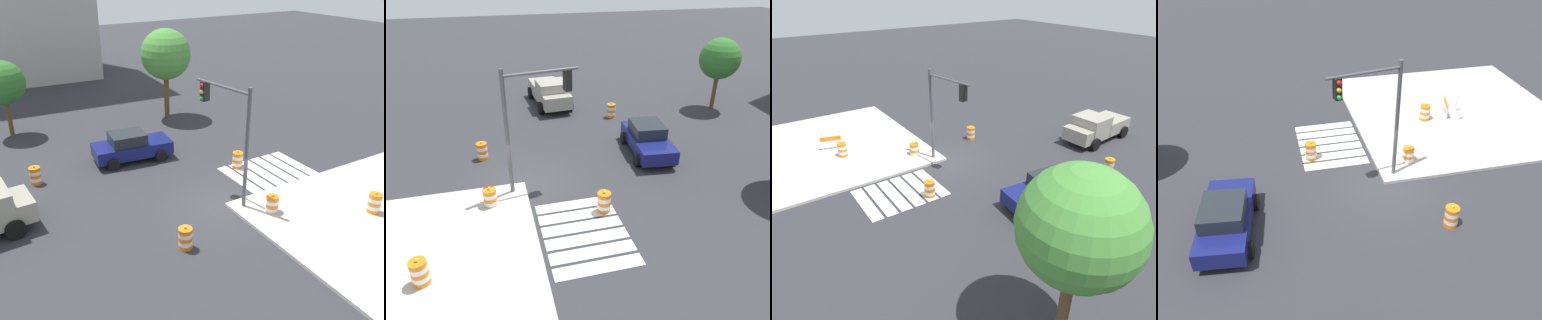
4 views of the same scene
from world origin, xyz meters
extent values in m
plane|color=#2D2D33|center=(0.00, 0.00, 0.00)|extent=(120.00, 120.00, 0.00)
cube|color=silver|center=(2.12, 1.80, 0.01)|extent=(0.60, 3.20, 0.02)
cube|color=silver|center=(2.88, 1.80, 0.01)|extent=(0.60, 3.20, 0.02)
cube|color=silver|center=(3.62, 1.80, 0.01)|extent=(0.60, 3.20, 0.02)
cube|color=silver|center=(4.38, 1.80, 0.01)|extent=(0.60, 3.20, 0.02)
cube|color=silver|center=(5.12, 1.80, 0.01)|extent=(0.60, 3.20, 0.02)
cube|color=silver|center=(5.88, 1.80, 0.01)|extent=(0.60, 3.20, 0.02)
cube|color=navy|center=(-1.60, 6.86, 0.68)|extent=(4.47, 2.28, 0.70)
cube|color=#1E2328|center=(-1.85, 6.88, 1.33)|extent=(2.06, 1.79, 0.60)
cylinder|color=black|center=(-0.16, 7.66, 0.33)|extent=(0.68, 0.31, 0.66)
cylinder|color=black|center=(-0.36, 5.77, 0.33)|extent=(0.68, 0.31, 0.66)
cylinder|color=black|center=(-2.84, 7.95, 0.33)|extent=(0.68, 0.31, 0.66)
cylinder|color=black|center=(-3.04, 6.06, 0.33)|extent=(0.68, 0.31, 0.66)
cube|color=gray|center=(-11.68, 3.07, 0.87)|extent=(2.63, 2.16, 0.90)
cube|color=gray|center=(-9.58, 3.20, 1.17)|extent=(2.03, 2.12, 1.50)
cube|color=gray|center=(-8.49, 3.28, 0.87)|extent=(1.52, 1.99, 0.90)
cylinder|color=black|center=(-8.85, 4.28, 0.42)|extent=(0.86, 0.35, 0.84)
cylinder|color=black|center=(-8.72, 2.24, 0.42)|extent=(0.86, 0.35, 0.84)
cylinder|color=black|center=(-12.24, 4.05, 0.42)|extent=(0.86, 0.35, 0.84)
cylinder|color=black|center=(-12.11, 2.02, 0.42)|extent=(0.86, 0.35, 0.84)
cylinder|color=orange|center=(2.85, 2.95, 0.09)|extent=(0.56, 0.56, 0.18)
cylinder|color=white|center=(2.85, 2.95, 0.27)|extent=(0.56, 0.56, 0.18)
cylinder|color=orange|center=(2.85, 2.95, 0.45)|extent=(0.56, 0.56, 0.18)
cylinder|color=white|center=(2.85, 2.95, 0.63)|extent=(0.56, 0.56, 0.18)
cylinder|color=orange|center=(2.85, 2.95, 0.81)|extent=(0.56, 0.56, 0.18)
sphere|color=yellow|center=(2.85, 2.95, 0.96)|extent=(0.12, 0.12, 0.12)
cylinder|color=orange|center=(-3.13, -1.80, 0.09)|extent=(0.56, 0.56, 0.18)
cylinder|color=white|center=(-3.13, -1.80, 0.27)|extent=(0.56, 0.56, 0.18)
cylinder|color=orange|center=(-3.13, -1.80, 0.45)|extent=(0.56, 0.56, 0.18)
cylinder|color=white|center=(-3.13, -1.80, 0.63)|extent=(0.56, 0.56, 0.18)
cylinder|color=orange|center=(-3.13, -1.80, 0.81)|extent=(0.56, 0.56, 0.18)
sphere|color=yellow|center=(-3.13, -1.80, 0.96)|extent=(0.12, 0.12, 0.12)
cylinder|color=orange|center=(-6.97, 6.64, 0.09)|extent=(0.56, 0.56, 0.18)
cylinder|color=white|center=(-6.97, 6.64, 0.27)|extent=(0.56, 0.56, 0.18)
cylinder|color=orange|center=(-6.97, 6.64, 0.45)|extent=(0.56, 0.56, 0.18)
cylinder|color=white|center=(-6.97, 6.64, 0.63)|extent=(0.56, 0.56, 0.18)
cylinder|color=orange|center=(-6.97, 6.64, 0.81)|extent=(0.56, 0.56, 0.18)
sphere|color=yellow|center=(-6.97, 6.64, 0.96)|extent=(0.12, 0.12, 0.12)
cylinder|color=orange|center=(1.41, -1.60, 0.09)|extent=(0.56, 0.56, 0.18)
cylinder|color=white|center=(1.41, -1.60, 0.27)|extent=(0.56, 0.56, 0.18)
cylinder|color=orange|center=(1.41, -1.60, 0.45)|extent=(0.56, 0.56, 0.18)
cylinder|color=white|center=(1.41, -1.60, 0.63)|extent=(0.56, 0.56, 0.18)
cylinder|color=orange|center=(1.41, -1.60, 0.81)|extent=(0.56, 0.56, 0.18)
sphere|color=yellow|center=(1.41, -1.60, 0.96)|extent=(0.12, 0.12, 0.12)
cylinder|color=orange|center=(5.22, -3.95, 0.24)|extent=(0.56, 0.56, 0.18)
cylinder|color=white|center=(5.22, -3.95, 0.42)|extent=(0.56, 0.56, 0.18)
cylinder|color=orange|center=(5.22, -3.95, 0.60)|extent=(0.56, 0.56, 0.18)
cylinder|color=white|center=(5.22, -3.95, 0.78)|extent=(0.56, 0.56, 0.18)
cylinder|color=orange|center=(5.22, -3.95, 0.96)|extent=(0.56, 0.56, 0.18)
sphere|color=yellow|center=(5.22, -3.95, 1.11)|extent=(0.12, 0.12, 0.12)
cylinder|color=#4C4C51|center=(0.60, -0.60, 2.90)|extent=(0.18, 0.18, 5.50)
cylinder|color=#4C4C51|center=(0.34, 0.98, 5.35)|extent=(0.64, 3.18, 0.12)
cube|color=black|center=(0.15, 2.08, 4.90)|extent=(0.40, 0.34, 0.90)
sphere|color=red|center=(-0.03, 2.05, 5.20)|extent=(0.20, 0.20, 0.20)
sphere|color=#F2A514|center=(-0.03, 2.05, 4.90)|extent=(0.20, 0.20, 0.20)
sphere|color=green|center=(-0.03, 2.05, 4.60)|extent=(0.20, 0.20, 0.20)
cylinder|color=brown|center=(-6.83, 14.11, 1.26)|extent=(0.28, 0.28, 2.52)
sphere|color=#2D6B28|center=(-6.83, 14.11, 3.46)|extent=(2.69, 2.69, 2.69)
camera|label=1|loc=(-9.92, -13.78, 10.30)|focal=40.04mm
camera|label=2|loc=(14.65, -1.22, 9.28)|focal=34.35mm
camera|label=3|loc=(10.05, 16.65, 10.19)|focal=32.80mm
camera|label=4|loc=(-14.09, 4.83, 11.41)|focal=38.25mm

